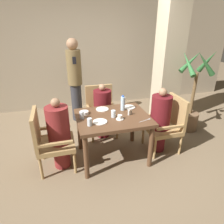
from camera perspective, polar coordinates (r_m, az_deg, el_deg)
name	(u,v)px	position (r m, az deg, el deg)	size (l,w,h in m)	color
ground_plane	(113,156)	(3.37, 0.20, -12.54)	(16.00, 16.00, 0.00)	#7A664C
wall_back	(86,50)	(5.07, -7.41, 17.19)	(8.00, 0.06, 2.80)	tan
pillar_stone	(169,58)	(4.31, 15.90, 14.55)	(0.45, 0.45, 2.70)	#BCAD8E
dining_table	(113,123)	(3.03, 0.22, -3.03)	(1.08, 0.86, 0.73)	brown
chair_left_side	(49,139)	(3.02, -17.52, -7.43)	(0.53, 0.53, 0.93)	#A88451
diner_in_left_chair	(59,133)	(2.98, -14.86, -5.91)	(0.32, 0.32, 1.10)	maroon
chair_far_side	(101,109)	(3.83, -3.18, 0.74)	(0.53, 0.53, 0.93)	#A88451
diner_in_far_chair	(103,110)	(3.68, -2.69, 0.44)	(0.32, 0.32, 1.04)	#5B1419
chair_right_side	(168,123)	(3.45, 15.58, -3.02)	(0.53, 0.53, 0.93)	#A88451
diner_in_right_chair	(160,120)	(3.34, 13.54, -2.20)	(0.32, 0.32, 1.10)	#5B1419
standing_host	(75,79)	(4.29, -10.54, 9.35)	(0.30, 0.33, 1.74)	#2D2D33
potted_palm	(191,103)	(4.20, 21.74, 2.38)	(0.50, 0.51, 1.60)	brown
plate_main_left	(102,109)	(3.21, -2.79, 0.82)	(0.20, 0.20, 0.01)	white
plate_main_right	(100,122)	(2.82, -3.42, -2.78)	(0.20, 0.20, 0.01)	white
plate_dessert_center	(129,107)	(3.30, 4.90, 1.40)	(0.20, 0.20, 0.01)	white
teacup_with_saucer	(120,117)	(2.88, 2.25, -1.57)	(0.11, 0.11, 0.07)	white
bowl_small	(84,113)	(3.07, -7.96, -0.20)	(0.13, 0.13, 0.05)	white
water_bottle	(123,103)	(3.15, 3.11, 2.49)	(0.07, 0.07, 0.25)	silver
glass_tall_near	(90,122)	(2.72, -6.42, -2.85)	(0.07, 0.07, 0.11)	silver
glass_tall_mid	(82,115)	(2.93, -8.66, -0.88)	(0.07, 0.07, 0.11)	silver
glass_tall_far	(113,114)	(2.93, 0.42, -0.51)	(0.07, 0.07, 0.11)	silver
salt_shaker	(129,113)	(3.02, 4.82, -0.19)	(0.03, 0.03, 0.07)	white
pepper_shaker	(131,112)	(3.03, 5.51, -0.14)	(0.03, 0.03, 0.07)	#4C3D2D
fork_beside_plate	(146,120)	(2.91, 9.75, -2.27)	(0.19, 0.07, 0.00)	silver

